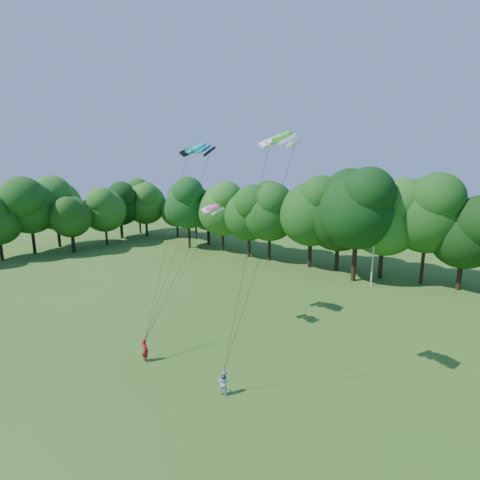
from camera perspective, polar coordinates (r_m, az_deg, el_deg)
The scene contains 10 objects.
ground at distance 24.21m, azimuth -21.53°, elevation -24.62°, with size 160.00×160.00×0.00m, color #325D19.
utility_pole at distance 45.31m, azimuth 19.62°, elevation -2.09°, with size 1.41×0.46×7.18m.
kite_flyer_left at distance 28.74m, azimuth -14.27°, elevation -15.96°, with size 0.62×0.41×1.69m, color #A5151D.
kite_flyer_right at distance 24.63m, azimuth -2.49°, elevation -20.87°, with size 0.74×0.58×1.53m, color #B1CDF6.
kite_teal at distance 31.45m, azimuth -6.37°, elevation 13.87°, with size 3.01×1.53×0.67m.
kite_green at distance 21.17m, azimuth 6.37°, elevation 15.42°, with size 2.71×1.63×0.57m.
kite_pink at distance 29.75m, azimuth -4.18°, elevation 4.98°, with size 2.07×1.25×0.42m.
tree_back_west at distance 61.87m, azimuth -7.87°, elevation 5.59°, with size 8.25×8.25×12.00m.
tree_back_center at distance 45.71m, azimuth 17.48°, elevation 4.69°, with size 9.72×9.72×14.14m.
tree_flank_west at distance 64.06m, azimuth -24.44°, elevation 3.79°, with size 6.95×6.95×10.11m.
Camera 1 is at (17.62, -8.83, 14.05)m, focal length 28.00 mm.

